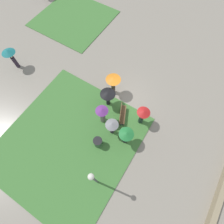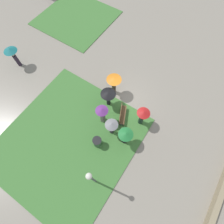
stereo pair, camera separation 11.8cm
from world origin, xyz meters
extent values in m
plane|color=gray|center=(0.00, 0.00, 0.00)|extent=(90.00, 90.00, 0.00)
cube|color=#427A38|center=(-5.21, 1.75, 0.03)|extent=(9.87, 9.07, 0.06)
cube|color=#427A38|center=(5.64, 9.60, 0.03)|extent=(7.07, 7.24, 0.06)
cube|color=brown|center=(-1.41, -0.55, 0.42)|extent=(1.60, 1.02, 0.05)
cube|color=brown|center=(-1.49, -0.38, 0.68)|extent=(1.45, 0.68, 0.45)
cube|color=#383D42|center=(-2.03, -0.83, 0.20)|extent=(0.23, 0.38, 0.40)
cube|color=#383D42|center=(-0.79, -0.27, 0.20)|extent=(0.23, 0.38, 0.40)
cylinder|color=#474C51|center=(-6.40, -1.54, 1.88)|extent=(0.12, 0.12, 3.76)
sphere|color=white|center=(-6.40, -1.54, 3.92)|extent=(0.32, 0.32, 0.32)
cylinder|color=#335638|center=(-4.22, -0.17, 0.45)|extent=(0.60, 0.60, 0.90)
cylinder|color=black|center=(-4.22, -0.17, 0.91)|extent=(0.64, 0.64, 0.03)
cylinder|color=slate|center=(-2.48, 0.57, 0.60)|extent=(0.49, 0.49, 1.19)
sphere|color=brown|center=(-2.48, 0.57, 1.29)|extent=(0.20, 0.20, 0.20)
cylinder|color=#4C4C4F|center=(-2.48, 0.57, 1.57)|extent=(0.02, 0.02, 0.35)
cone|color=#703389|center=(-2.48, 0.57, 1.87)|extent=(0.91, 0.91, 0.25)
cylinder|color=#1E3328|center=(-1.05, -1.92, 0.57)|extent=(0.48, 0.48, 1.13)
sphere|color=#997051|center=(-1.05, -1.92, 1.24)|extent=(0.21, 0.21, 0.21)
cylinder|color=#4C4C4F|center=(-1.05, -1.92, 1.52)|extent=(0.02, 0.02, 0.35)
cone|color=red|center=(-1.05, -1.92, 1.78)|extent=(0.93, 0.93, 0.18)
cylinder|color=#2D2333|center=(-2.90, -0.51, 0.48)|extent=(0.42, 0.42, 0.96)
sphere|color=tan|center=(-2.90, -0.51, 1.05)|extent=(0.19, 0.19, 0.19)
cylinder|color=#4C4C4F|center=(-2.90, -0.51, 1.32)|extent=(0.02, 0.02, 0.35)
cone|color=gray|center=(-2.90, -0.51, 1.60)|extent=(0.92, 0.92, 0.21)
cylinder|color=black|center=(-1.03, 1.02, 0.48)|extent=(0.37, 0.37, 0.96)
sphere|color=#997051|center=(-1.03, 1.02, 1.06)|extent=(0.22, 0.22, 0.22)
cylinder|color=#4C4C4F|center=(-1.03, 1.02, 1.35)|extent=(0.02, 0.02, 0.35)
cone|color=black|center=(-1.03, 1.02, 1.64)|extent=(1.15, 1.15, 0.24)
cylinder|color=#47382D|center=(0.13, 1.27, 0.60)|extent=(0.46, 0.46, 1.20)
sphere|color=beige|center=(0.13, 1.27, 1.31)|extent=(0.22, 0.22, 0.22)
cylinder|color=#4C4C4F|center=(0.13, 1.27, 1.59)|extent=(0.02, 0.02, 0.35)
cone|color=orange|center=(0.13, 1.27, 1.87)|extent=(1.16, 1.16, 0.20)
cylinder|color=black|center=(-2.98, -1.68, 0.50)|extent=(0.46, 0.46, 1.01)
sphere|color=#997051|center=(-2.98, -1.68, 1.12)|extent=(0.23, 0.23, 0.23)
cylinder|color=#4C4C4F|center=(-2.98, -1.68, 1.41)|extent=(0.02, 0.02, 0.35)
cone|color=#237A38|center=(-2.98, -1.68, 1.70)|extent=(1.01, 1.01, 0.23)
cylinder|color=#2D2333|center=(-2.12, 9.96, 0.58)|extent=(0.42, 0.42, 1.15)
sphere|color=tan|center=(-2.12, 9.96, 1.25)|extent=(0.19, 0.19, 0.19)
cylinder|color=#4C4C4F|center=(-2.12, 9.96, 1.52)|extent=(0.02, 0.02, 0.35)
cone|color=#197075|center=(-2.12, 9.96, 1.83)|extent=(1.11, 1.11, 0.27)
camera|label=1|loc=(-6.47, -2.74, 12.56)|focal=28.00mm
camera|label=2|loc=(-6.41, -2.84, 12.56)|focal=28.00mm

